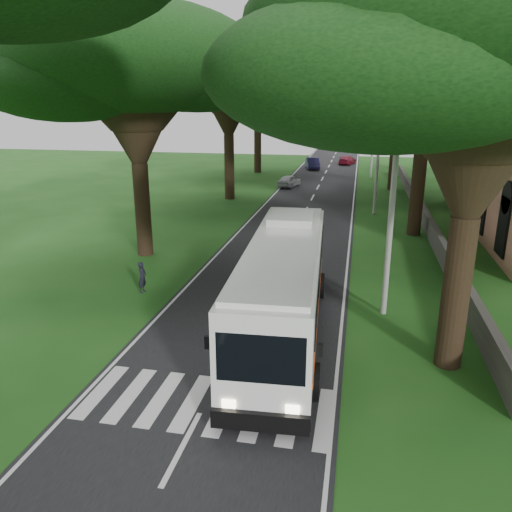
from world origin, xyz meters
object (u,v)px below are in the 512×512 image
(distant_car_a, at_px, (289,181))
(pole_far, at_px, (373,142))
(coach_bus, at_px, (284,285))
(pole_mid, at_px, (378,161))
(distant_car_c, at_px, (347,160))
(pole_near, at_px, (391,218))
(distant_car_b, at_px, (313,163))
(pedestrian, at_px, (142,277))

(distant_car_a, bearing_deg, pole_far, -119.98)
(pole_far, bearing_deg, coach_bus, -95.24)
(pole_mid, bearing_deg, distant_car_a, 126.42)
(distant_car_c, bearing_deg, distant_car_a, 90.00)
(pole_near, bearing_deg, distant_car_b, 99.13)
(distant_car_a, height_order, pedestrian, pedestrian)
(pole_near, distance_m, coach_bus, 5.27)
(pole_near, relative_size, distant_car_c, 1.93)
(pole_mid, xyz_separation_m, coach_bus, (-3.93, -22.78, -2.15))
(distant_car_c, distance_m, pedestrian, 52.85)
(coach_bus, height_order, distant_car_a, coach_bus)
(pole_far, bearing_deg, distant_car_a, -135.06)
(distant_car_b, bearing_deg, coach_bus, -97.74)
(distant_car_a, relative_size, distant_car_c, 0.90)
(distant_car_b, distance_m, pedestrian, 46.38)
(pedestrian, bearing_deg, pole_mid, -27.42)
(distant_car_a, height_order, distant_car_c, distant_car_a)
(pole_near, height_order, pole_far, same)
(coach_bus, relative_size, pedestrian, 8.62)
(pole_near, bearing_deg, coach_bus, -144.66)
(distant_car_a, xyz_separation_m, distant_car_c, (5.39, 20.96, -0.03))
(distant_car_b, bearing_deg, distant_car_c, 42.12)
(pole_far, distance_m, coach_bus, 43.02)
(coach_bus, xyz_separation_m, distant_car_b, (-3.55, 49.26, -1.26))
(distant_car_b, height_order, distant_car_c, distant_car_b)
(pole_near, relative_size, pole_mid, 1.00)
(pole_far, xyz_separation_m, distant_car_b, (-7.47, 6.47, -3.41))
(distant_car_c, bearing_deg, pedestrian, 95.73)
(coach_bus, bearing_deg, distant_car_a, 94.38)
(pole_far, height_order, pedestrian, pole_far)
(pole_near, bearing_deg, distant_car_a, 105.09)
(pole_far, relative_size, pedestrian, 5.33)
(pedestrian, bearing_deg, distant_car_b, -2.58)
(pole_near, distance_m, pole_mid, 20.00)
(pole_mid, distance_m, distant_car_c, 32.82)
(pole_near, bearing_deg, pedestrian, 178.78)
(distant_car_b, relative_size, distant_car_c, 1.08)
(pole_mid, bearing_deg, coach_bus, -99.78)
(pole_far, relative_size, distant_car_a, 2.15)
(distant_car_b, xyz_separation_m, distant_car_c, (4.37, 6.01, -0.14))
(distant_car_a, relative_size, pedestrian, 2.48)
(pole_near, relative_size, distant_car_a, 2.15)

